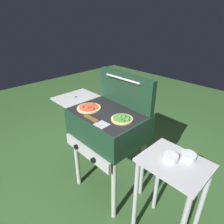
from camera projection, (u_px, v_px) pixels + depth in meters
name	position (u px, v px, depth m)	size (l,w,h in m)	color
ground_plane	(109.00, 187.00, 2.06)	(8.00, 8.00, 0.00)	#38602D
grill	(107.00, 126.00, 1.72)	(0.96, 0.53, 0.90)	#193823
grill_lid_open	(125.00, 90.00, 1.72)	(0.63, 0.09, 0.30)	#193823
pizza_veggie	(122.00, 119.00, 1.53)	(0.18, 0.18, 0.03)	#E0C17F
pizza_pepperoni	(89.00, 108.00, 1.71)	(0.21, 0.21, 0.04)	beige
spatula	(95.00, 121.00, 1.51)	(0.26, 0.09, 0.02)	#B7BABF
prep_table	(171.00, 186.00, 1.39)	(0.44, 0.36, 0.77)	#B2B2B7
topping_bowl_near	(188.00, 157.00, 1.31)	(0.10, 0.10, 0.04)	silver
topping_bowl_far	(171.00, 158.00, 1.30)	(0.10, 0.10, 0.04)	silver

